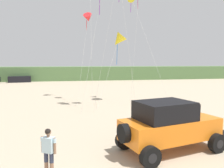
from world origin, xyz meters
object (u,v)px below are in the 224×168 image
(jeep, at_px, (169,125))
(kite_yellow_diamond, at_px, (88,18))
(person_watching, at_px, (49,149))
(kite_red_delta, at_px, (119,40))
(distant_sedan, at_px, (20,79))
(kite_blue_swept, at_px, (132,0))

(jeep, height_order, kite_yellow_diamond, kite_yellow_diamond)
(person_watching, distance_m, kite_red_delta, 16.48)
(distant_sedan, height_order, kite_blue_swept, kite_blue_swept)
(jeep, distance_m, kite_red_delta, 14.24)
(kite_blue_swept, bearing_deg, kite_red_delta, -150.41)
(kite_blue_swept, bearing_deg, jeep, -99.24)
(person_watching, relative_size, kite_yellow_diamond, 0.18)
(kite_red_delta, bearing_deg, kite_blue_swept, 29.59)
(kite_yellow_diamond, bearing_deg, distant_sedan, 116.48)
(jeep, distance_m, kite_blue_swept, 17.14)
(person_watching, distance_m, distant_sedan, 40.33)
(distant_sedan, height_order, kite_yellow_diamond, kite_yellow_diamond)
(jeep, bearing_deg, distant_sedan, 109.99)
(person_watching, height_order, distant_sedan, person_watching)
(jeep, bearing_deg, person_watching, -166.51)
(kite_blue_swept, height_order, kite_red_delta, kite_blue_swept)
(jeep, relative_size, distant_sedan, 1.19)
(kite_blue_swept, height_order, kite_yellow_diamond, kite_blue_swept)
(distant_sedan, relative_size, kite_red_delta, 0.60)
(person_watching, height_order, kite_red_delta, kite_red_delta)
(jeep, height_order, distant_sedan, jeep)
(kite_yellow_diamond, bearing_deg, jeep, -81.34)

